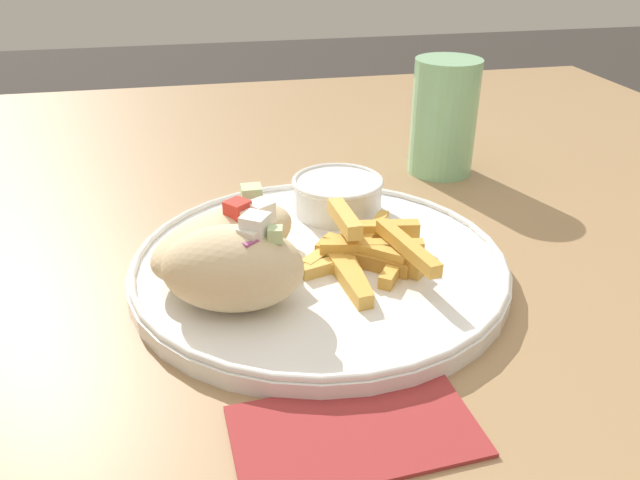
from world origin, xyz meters
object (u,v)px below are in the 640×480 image
(pita_sandwich_far, at_px, (226,239))
(water_glass, at_px, (443,123))
(pita_sandwich_near, at_px, (233,267))
(fries_pile, at_px, (366,252))
(plate, at_px, (320,266))
(sauce_ramekin, at_px, (338,193))

(pita_sandwich_far, height_order, water_glass, water_glass)
(pita_sandwich_near, height_order, water_glass, water_glass)
(fries_pile, distance_m, water_glass, 0.26)
(plate, bearing_deg, fries_pile, -20.25)
(pita_sandwich_far, relative_size, sauce_ramekin, 1.72)
(plate, xyz_separation_m, sauce_ramekin, (0.04, 0.09, 0.02))
(pita_sandwich_far, bearing_deg, plate, -43.40)
(sauce_ramekin, height_order, water_glass, water_glass)
(pita_sandwich_near, height_order, sauce_ramekin, pita_sandwich_near)
(pita_sandwich_far, bearing_deg, sauce_ramekin, 0.31)
(pita_sandwich_near, xyz_separation_m, water_glass, (0.26, 0.25, 0.01))
(plate, xyz_separation_m, pita_sandwich_near, (-0.07, -0.05, 0.04))
(plate, bearing_deg, pita_sandwich_near, -146.32)
(sauce_ramekin, bearing_deg, pita_sandwich_near, -128.05)
(fries_pile, bearing_deg, plate, 159.75)
(plate, xyz_separation_m, pita_sandwich_far, (-0.07, 0.01, 0.03))
(pita_sandwich_far, bearing_deg, water_glass, 0.66)
(plate, relative_size, water_glass, 2.42)
(pita_sandwich_near, relative_size, fries_pile, 0.90)
(pita_sandwich_near, xyz_separation_m, fries_pile, (0.11, 0.04, -0.02))
(pita_sandwich_far, xyz_separation_m, sauce_ramekin, (0.11, 0.08, -0.01))
(sauce_ramekin, bearing_deg, water_glass, 36.86)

